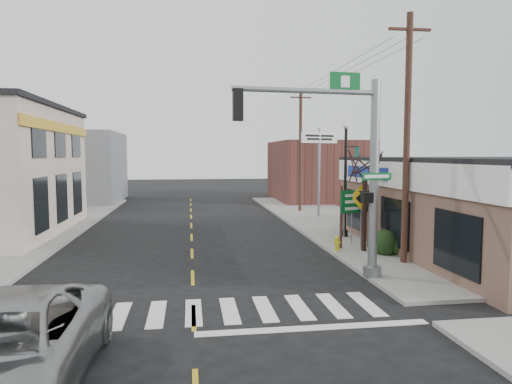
{
  "coord_description": "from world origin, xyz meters",
  "views": [
    {
      "loc": [
        -0.06,
        -12.01,
        4.35
      ],
      "look_at": [
        2.66,
        6.67,
        2.8
      ],
      "focal_mm": 32.0,
      "sensor_mm": 36.0,
      "label": 1
    }
  ],
  "objects": [
    {
      "name": "fire_hydrant",
      "position": [
        6.3,
        7.01,
        0.49
      ],
      "size": [
        0.21,
        0.21,
        0.67
      ],
      "rotation": [
        0.0,
        0.0,
        0.21
      ],
      "color": "gold",
      "rests_on": "sidewalk_right"
    },
    {
      "name": "shrub_front",
      "position": [
        10.35,
        1.65,
        0.64
      ],
      "size": [
        1.35,
        1.35,
        1.01
      ],
      "primitive_type": "ellipsoid",
      "color": "#153C1B",
      "rests_on": "sidewalk_right"
    },
    {
      "name": "dance_center_sign",
      "position": [
        8.66,
        18.08,
        4.73
      ],
      "size": [
        2.84,
        0.18,
        6.03
      ],
      "rotation": [
        0.0,
        0.0,
        0.33
      ],
      "color": "gray",
      "rests_on": "sidewalk_right"
    },
    {
      "name": "bldg_distant_left",
      "position": [
        -11.0,
        32.0,
        3.2
      ],
      "size": [
        9.0,
        10.0,
        6.4
      ],
      "primitive_type": "cube",
      "color": "slate",
      "rests_on": "ground"
    },
    {
      "name": "guide_sign",
      "position": [
        7.33,
        7.53,
        1.96
      ],
      "size": [
        1.62,
        0.14,
        2.83
      ],
      "rotation": [
        0.0,
        0.0,
        0.3
      ],
      "color": "#472C21",
      "rests_on": "sidewalk_right"
    },
    {
      "name": "traffic_signal_pole",
      "position": [
        5.37,
        2.85,
        4.25
      ],
      "size": [
        5.48,
        0.4,
        6.94
      ],
      "rotation": [
        0.0,
        0.0,
        0.08
      ],
      "color": "gray",
      "rests_on": "sidewalk_right"
    },
    {
      "name": "suv",
      "position": [
        -3.4,
        -3.65,
        0.88
      ],
      "size": [
        2.98,
        6.38,
        1.77
      ],
      "primitive_type": "imported",
      "rotation": [
        0.0,
        0.0,
        -0.01
      ],
      "color": "#949698",
      "rests_on": "ground"
    },
    {
      "name": "ped_crossing_sign",
      "position": [
        7.55,
        7.38,
        2.09
      ],
      "size": [
        1.12,
        0.08,
        2.88
      ],
      "rotation": [
        0.0,
        0.0,
        -0.18
      ],
      "color": "gray",
      "rests_on": "sidewalk_right"
    },
    {
      "name": "lamp_post",
      "position": [
        7.92,
        10.47,
        3.49
      ],
      "size": [
        0.75,
        0.59,
        5.8
      ],
      "rotation": [
        0.0,
        0.0,
        -0.22
      ],
      "color": "black",
      "rests_on": "sidewalk_right"
    },
    {
      "name": "bare_tree",
      "position": [
        7.5,
        6.9,
        4.17
      ],
      "size": [
        2.57,
        2.57,
        5.14
      ],
      "rotation": [
        0.0,
        0.0,
        0.37
      ],
      "color": "black",
      "rests_on": "sidewalk_right"
    },
    {
      "name": "shrub_back",
      "position": [
        8.15,
        6.19,
        0.57
      ],
      "size": [
        1.17,
        1.17,
        0.88
      ],
      "primitive_type": "ellipsoid",
      "color": "black",
      "rests_on": "sidewalk_right"
    },
    {
      "name": "bldg_distant_right",
      "position": [
        12.0,
        30.0,
        2.8
      ],
      "size": [
        8.0,
        10.0,
        5.6
      ],
      "primitive_type": "cube",
      "color": "brown",
      "rests_on": "ground"
    },
    {
      "name": "utility_pole_near",
      "position": [
        8.24,
        4.62,
        5.03
      ],
      "size": [
        1.66,
        0.25,
        9.56
      ],
      "rotation": [
        0.0,
        0.0,
        -0.02
      ],
      "color": "#4F2D23",
      "rests_on": "sidewalk_right"
    },
    {
      "name": "ground",
      "position": [
        0.0,
        0.0,
        0.0
      ],
      "size": [
        140.0,
        140.0,
        0.0
      ],
      "primitive_type": "plane",
      "color": "black",
      "rests_on": "ground"
    },
    {
      "name": "crosswalk",
      "position": [
        0.0,
        0.4,
        0.01
      ],
      "size": [
        11.0,
        2.2,
        0.01
      ],
      "primitive_type": "cube",
      "color": "silver",
      "rests_on": "ground"
    },
    {
      "name": "utility_pole_far",
      "position": [
        8.15,
        21.33,
        4.76
      ],
      "size": [
        1.57,
        0.24,
        9.03
      ],
      "rotation": [
        0.0,
        0.0,
        0.01
      ],
      "color": "#43311F",
      "rests_on": "sidewalk_right"
    },
    {
      "name": "center_line",
      "position": [
        0.0,
        8.0,
        0.01
      ],
      "size": [
        0.12,
        56.0,
        0.01
      ],
      "primitive_type": "cube",
      "color": "gold",
      "rests_on": "ground"
    },
    {
      "name": "sidewalk_right",
      "position": [
        9.0,
        13.0,
        0.07
      ],
      "size": [
        6.0,
        38.0,
        0.13
      ],
      "primitive_type": "cube",
      "color": "gray",
      "rests_on": "ground"
    },
    {
      "name": "sidewalk_left",
      "position": [
        -9.0,
        13.0,
        0.07
      ],
      "size": [
        6.0,
        38.0,
        0.13
      ],
      "primitive_type": "cube",
      "color": "gray",
      "rests_on": "ground"
    }
  ]
}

